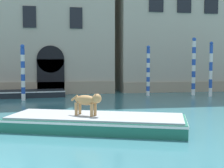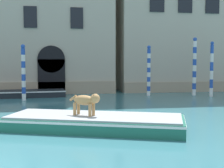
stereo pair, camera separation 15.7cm
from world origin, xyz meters
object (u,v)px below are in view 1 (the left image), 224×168
(boat_moored_near_palazzo, at_px, (19,94))
(mooring_pole_2, at_px, (23,72))
(mooring_pole_1, at_px, (148,70))
(mooring_pole_0, at_px, (194,66))
(boat_foreground, at_px, (96,122))
(dog_on_deck, at_px, (88,101))
(mooring_pole_4, at_px, (211,69))

(boat_moored_near_palazzo, distance_m, mooring_pole_2, 2.41)
(mooring_pole_1, relative_size, mooring_pole_2, 1.02)
(mooring_pole_1, distance_m, mooring_pole_2, 8.82)
(mooring_pole_1, bearing_deg, mooring_pole_0, -4.57)
(boat_foreground, distance_m, dog_on_deck, 0.85)
(boat_moored_near_palazzo, xyz_separation_m, mooring_pole_1, (9.24, -0.54, 1.60))
(boat_moored_near_palazzo, bearing_deg, dog_on_deck, -76.02)
(boat_foreground, height_order, mooring_pole_0, mooring_pole_0)
(boat_foreground, xyz_separation_m, mooring_pole_4, (9.38, 9.32, 1.69))
(boat_moored_near_palazzo, bearing_deg, boat_foreground, -74.58)
(mooring_pole_1, xyz_separation_m, mooring_pole_4, (4.21, -1.37, 0.12))
(mooring_pole_4, bearing_deg, mooring_pole_0, 126.00)
(dog_on_deck, distance_m, mooring_pole_1, 12.05)
(boat_moored_near_palazzo, xyz_separation_m, mooring_pole_2, (0.50, -1.75, 1.57))
(boat_foreground, relative_size, mooring_pole_4, 1.77)
(dog_on_deck, bearing_deg, mooring_pole_1, 98.79)
(boat_foreground, relative_size, mooring_pole_0, 1.62)
(boat_foreground, bearing_deg, mooring_pole_2, 130.74)
(dog_on_deck, height_order, mooring_pole_1, mooring_pole_1)
(dog_on_deck, xyz_separation_m, mooring_pole_4, (9.69, 9.33, 0.90))
(mooring_pole_0, relative_size, mooring_pole_4, 1.09)
(boat_moored_near_palazzo, height_order, mooring_pole_2, mooring_pole_2)
(mooring_pole_0, distance_m, mooring_pole_1, 3.44)
(mooring_pole_0, height_order, mooring_pole_2, mooring_pole_0)
(boat_moored_near_palazzo, relative_size, mooring_pole_0, 1.51)
(boat_foreground, xyz_separation_m, dog_on_deck, (-0.31, -0.02, 0.80))
(dog_on_deck, distance_m, mooring_pole_2, 10.06)
(boat_moored_near_palazzo, bearing_deg, mooring_pole_0, -8.17)
(boat_moored_near_palazzo, height_order, mooring_pole_4, mooring_pole_4)
(boat_foreground, height_order, boat_moored_near_palazzo, boat_foreground)
(mooring_pole_0, xyz_separation_m, mooring_pole_2, (-12.15, -0.94, -0.33))
(boat_moored_near_palazzo, distance_m, mooring_pole_4, 13.69)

